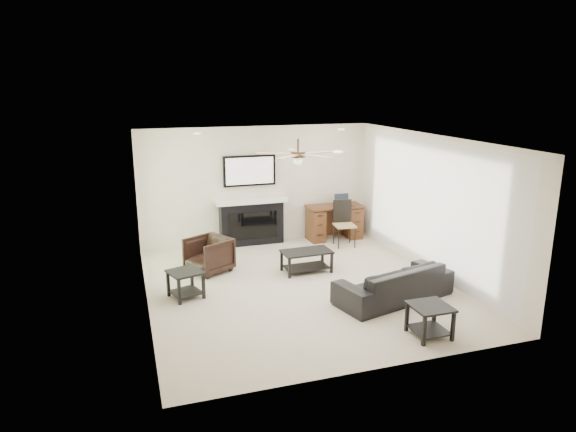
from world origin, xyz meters
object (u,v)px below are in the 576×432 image
object	(u,v)px
armchair	(209,255)
coffee_table	(306,261)
sofa	(394,282)
fireplace_unit	(251,201)
desk	(334,222)

from	to	relation	value
armchair	coffee_table	bearing A→B (deg)	43.57
sofa	fireplace_unit	bearing A→B (deg)	-82.18
sofa	armchair	bearing A→B (deg)	-53.95
armchair	fireplace_unit	distance (m)	1.91
armchair	desk	size ratio (longest dim) A/B	0.59
fireplace_unit	armchair	bearing A→B (deg)	-129.83
sofa	desk	distance (m)	3.38
fireplace_unit	desk	distance (m)	1.93
coffee_table	fireplace_unit	xyz separation A→B (m)	(-0.54, 1.94, 0.75)
sofa	fireplace_unit	world-z (taller)	fireplace_unit
coffee_table	fireplace_unit	size ratio (longest dim) A/B	0.47
sofa	fireplace_unit	xyz separation A→B (m)	(-1.44, 3.54, 0.67)
armchair	coffee_table	world-z (taller)	armchair
sofa	armchair	world-z (taller)	armchair
coffee_table	desk	bearing A→B (deg)	51.63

